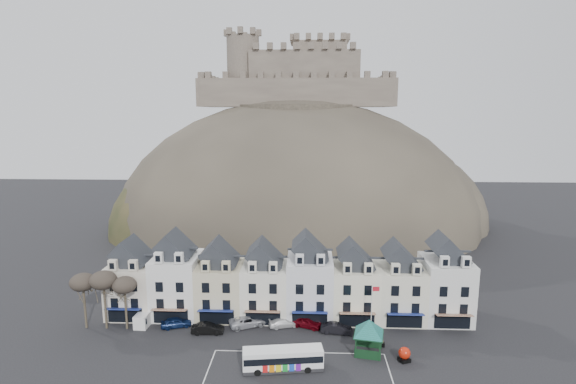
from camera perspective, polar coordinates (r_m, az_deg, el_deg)
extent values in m
plane|color=black|center=(57.91, -0.80, -22.12)|extent=(300.00, 300.00, 0.00)
cube|color=silver|center=(58.90, 1.36, -21.51)|extent=(22.00, 7.50, 0.01)
cube|color=beige|center=(75.08, -18.92, -11.39)|extent=(6.80, 8.00, 8.00)
cube|color=#212329|center=(73.37, -19.15, -7.61)|extent=(6.80, 5.76, 2.80)
cube|color=beige|center=(70.88, -21.34, -8.63)|extent=(1.20, 0.80, 1.60)
cube|color=beige|center=(69.75, -19.06, -8.79)|extent=(1.20, 0.80, 1.60)
cube|color=black|center=(72.69, -19.96, -14.50)|extent=(5.10, 0.06, 2.20)
cube|color=navy|center=(71.61, -20.23, -13.77)|extent=(5.10, 1.29, 0.43)
cube|color=white|center=(72.73, -13.85, -11.33)|extent=(6.80, 8.00, 9.20)
cube|color=#212329|center=(70.83, -14.05, -6.96)|extent=(6.80, 5.76, 2.80)
cube|color=white|center=(68.09, -16.11, -8.03)|extent=(1.20, 0.80, 1.60)
cube|color=white|center=(67.22, -13.67, -8.15)|extent=(1.20, 0.80, 1.60)
cube|color=black|center=(70.49, -14.66, -15.01)|extent=(5.10, 0.06, 2.20)
cube|color=maroon|center=(69.37, -14.88, -14.27)|extent=(5.10, 1.29, 0.43)
cube|color=beige|center=(71.41, -8.46, -12.07)|extent=(6.80, 8.00, 8.00)
cube|color=#212329|center=(69.60, -8.57, -8.11)|extent=(6.80, 5.76, 2.80)
cube|color=beige|center=(66.67, -10.43, -9.27)|extent=(1.20, 0.80, 1.60)
cube|color=beige|center=(66.09, -7.87, -9.37)|extent=(1.20, 0.80, 1.60)
cube|color=black|center=(68.89, -9.04, -15.41)|extent=(5.10, 0.06, 2.20)
cube|color=navy|center=(67.75, -9.19, -14.66)|extent=(5.10, 1.29, 0.43)
cube|color=white|center=(70.49, -2.89, -12.27)|extent=(6.80, 8.00, 8.00)
cube|color=#212329|center=(68.66, -2.93, -8.26)|extent=(6.80, 5.76, 2.80)
cube|color=white|center=(65.53, -4.54, -9.48)|extent=(1.20, 0.80, 1.60)
cube|color=white|center=(65.25, -1.90, -9.54)|extent=(1.20, 0.80, 1.60)
cube|color=black|center=(67.94, -3.19, -15.68)|extent=(5.10, 0.06, 2.20)
cube|color=maroon|center=(66.78, -3.26, -14.93)|extent=(5.10, 1.29, 0.43)
cube|color=silver|center=(69.99, 2.78, -11.91)|extent=(6.80, 8.00, 9.20)
cube|color=#212329|center=(68.01, 2.82, -7.38)|extent=(6.80, 5.76, 2.80)
cube|color=silver|center=(64.69, 1.50, -8.59)|extent=(1.20, 0.80, 1.60)
cube|color=silver|center=(64.72, 4.18, -8.61)|extent=(1.20, 0.80, 1.60)
cube|color=black|center=(67.66, 2.77, -15.79)|extent=(5.10, 0.06, 2.20)
cube|color=navy|center=(66.49, 2.79, -15.04)|extent=(5.10, 1.29, 0.43)
cube|color=white|center=(70.61, 8.43, -12.33)|extent=(6.80, 8.00, 8.00)
cube|color=#212329|center=(68.78, 8.54, -8.33)|extent=(6.80, 5.76, 2.80)
cube|color=white|center=(65.35, 7.55, -9.60)|extent=(1.20, 0.80, 1.60)
cube|color=white|center=(65.69, 10.19, -9.57)|extent=(1.20, 0.80, 1.60)
cube|color=black|center=(68.06, 8.73, -15.74)|extent=(5.10, 0.06, 2.20)
cube|color=maroon|center=(66.90, 8.83, -14.99)|extent=(5.10, 1.29, 0.43)
cube|color=silver|center=(71.64, 13.97, -12.19)|extent=(6.80, 8.00, 8.00)
cube|color=#212329|center=(69.84, 14.16, -8.25)|extent=(6.80, 5.76, 2.80)
cube|color=silver|center=(66.31, 13.49, -9.50)|extent=(1.20, 0.80, 1.60)
cube|color=silver|center=(66.95, 16.04, -9.43)|extent=(1.20, 0.80, 1.60)
cube|color=black|center=(69.14, 14.55, -15.53)|extent=(5.10, 0.06, 2.20)
cube|color=navy|center=(67.99, 14.72, -14.79)|extent=(5.10, 1.29, 0.43)
cube|color=silver|center=(73.07, 19.33, -11.52)|extent=(6.80, 8.00, 9.20)
cube|color=#212329|center=(71.18, 19.61, -7.17)|extent=(6.80, 5.76, 2.80)
cube|color=silver|center=(67.56, 19.26, -8.35)|extent=(1.20, 0.80, 1.60)
cube|color=silver|center=(68.49, 21.68, -8.26)|extent=(1.20, 0.80, 1.60)
cube|color=black|center=(70.85, 20.13, -15.19)|extent=(5.10, 0.06, 2.20)
cube|color=maroon|center=(69.73, 20.37, -14.45)|extent=(5.10, 1.29, 0.43)
ellipsoid|color=#353029|center=(122.82, 1.02, -4.33)|extent=(96.00, 76.00, 68.00)
ellipsoid|color=#262F17|center=(119.59, -9.69, -4.89)|extent=(52.00, 44.00, 42.00)
ellipsoid|color=#353029|center=(128.42, 11.85, -3.90)|extent=(56.00, 48.00, 46.00)
ellipsoid|color=#262F17|center=(109.51, -1.27, -6.16)|extent=(40.00, 28.00, 28.00)
ellipsoid|color=#353029|center=(111.45, 6.04, -5.92)|extent=(36.00, 28.00, 24.00)
cylinder|color=#353029|center=(118.82, 1.06, 10.29)|extent=(30.00, 30.00, 3.00)
cube|color=brown|center=(114.91, 1.02, 12.53)|extent=(48.00, 2.20, 7.00)
cube|color=brown|center=(134.89, 1.23, 12.20)|extent=(48.00, 2.20, 7.00)
cube|color=brown|center=(127.71, -9.94, 12.16)|extent=(2.20, 22.00, 7.00)
cube|color=brown|center=(126.66, 12.31, 12.10)|extent=(2.20, 22.00, 7.00)
cube|color=brown|center=(125.19, 2.09, 14.87)|extent=(28.00, 18.00, 10.00)
cube|color=brown|center=(127.35, 3.97, 15.45)|extent=(14.00, 12.00, 13.00)
cylinder|color=brown|center=(122.36, -5.70, 14.93)|extent=(8.40, 8.40, 18.00)
cylinder|color=silver|center=(128.47, 4.02, 19.45)|extent=(0.16, 0.16, 5.00)
cylinder|color=#3A3325|center=(72.94, -24.37, -13.39)|extent=(0.32, 0.32, 5.74)
ellipsoid|color=#383028|center=(71.46, -24.62, -10.36)|extent=(3.61, 3.61, 2.54)
cylinder|color=#3A3325|center=(71.63, -22.18, -13.54)|extent=(0.32, 0.32, 6.02)
ellipsoid|color=#383028|center=(70.06, -22.42, -10.31)|extent=(3.78, 3.78, 2.67)
cylinder|color=#3A3325|center=(70.59, -19.88, -13.99)|extent=(0.32, 0.32, 5.46)
ellipsoid|color=#383028|center=(69.12, -20.08, -11.04)|extent=(3.43, 3.43, 2.42)
cube|color=#262628|center=(58.58, -0.65, -21.35)|extent=(9.91, 3.51, 0.44)
cube|color=white|center=(57.92, -0.65, -20.26)|extent=(9.90, 3.47, 2.22)
cube|color=black|center=(57.85, -0.65, -20.16)|extent=(9.72, 3.51, 0.84)
cube|color=white|center=(57.41, -0.65, -19.40)|extent=(9.70, 3.35, 0.22)
cube|color=orange|center=(58.01, 4.36, -19.26)|extent=(0.19, 1.06, 0.25)
cylinder|color=black|center=(57.96, 2.52, -21.63)|extent=(0.88, 0.39, 0.85)
cylinder|color=black|center=(59.65, 2.25, -20.63)|extent=(0.88, 0.39, 0.85)
cylinder|color=black|center=(57.57, -3.89, -21.89)|extent=(0.88, 0.39, 0.85)
cylinder|color=black|center=(59.26, -3.93, -20.87)|extent=(0.88, 0.39, 0.85)
cube|color=black|center=(63.56, 8.85, -17.70)|extent=(0.20, 0.20, 2.66)
cube|color=black|center=(63.44, 11.69, -17.86)|extent=(0.20, 0.20, 2.66)
cube|color=black|center=(60.93, 8.59, -19.01)|extent=(0.20, 0.20, 2.66)
cube|color=black|center=(60.81, 11.57, -19.18)|extent=(0.20, 0.20, 2.66)
cube|color=black|center=(61.54, 10.22, -17.34)|extent=(4.31, 4.31, 0.13)
cone|color=#155C4C|center=(61.08, 10.25, -16.51)|extent=(7.20, 7.20, 2.00)
cube|color=black|center=(61.94, 14.54, -19.88)|extent=(1.61, 1.61, 0.48)
sphere|color=red|center=(61.52, 14.58, -19.18)|extent=(1.50, 1.50, 1.50)
cylinder|color=silver|center=(65.47, 10.55, -14.57)|extent=(0.11, 0.11, 7.40)
cube|color=red|center=(64.33, 11.10, -11.99)|extent=(1.02, 0.10, 0.65)
cube|color=white|center=(71.85, -17.71, -14.97)|extent=(2.07, 4.31, 1.92)
cube|color=black|center=(71.70, -17.73, -14.70)|extent=(1.74, 0.17, 0.82)
cube|color=black|center=(64.52, 11.68, -18.42)|extent=(1.14, 0.70, 0.54)
sphere|color=#262F17|center=(64.31, 11.69, -18.08)|extent=(0.75, 0.75, 0.75)
cube|color=black|center=(61.90, 14.34, -19.84)|extent=(1.25, 0.90, 0.56)
sphere|color=#262F17|center=(61.68, 14.36, -19.48)|extent=(0.79, 0.79, 0.79)
imported|color=#0E1E48|center=(69.78, -14.02, -15.76)|extent=(4.69, 3.08, 1.48)
imported|color=black|center=(67.13, -10.16, -16.70)|extent=(4.61, 1.81, 1.50)
imported|color=silver|center=(68.44, -5.09, -16.00)|extent=(6.00, 4.52, 1.53)
imported|color=white|center=(68.06, -0.57, -16.24)|extent=(4.71, 3.05, 1.27)
imported|color=#5B050E|center=(67.93, 2.37, -16.19)|extent=(4.79, 3.25, 1.52)
imported|color=black|center=(66.60, 6.17, -16.84)|extent=(4.57, 2.00, 1.46)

